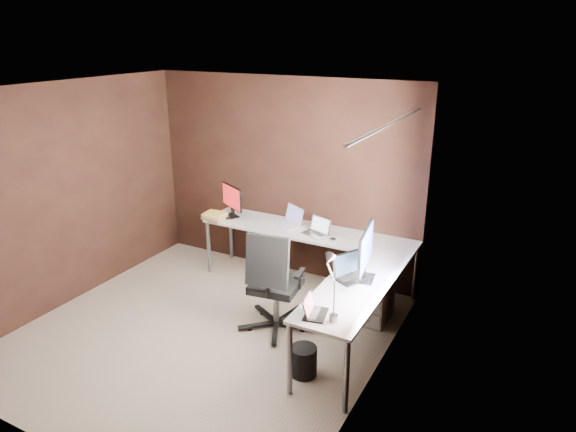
% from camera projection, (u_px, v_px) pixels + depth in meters
% --- Properties ---
extents(room, '(3.60, 3.60, 2.50)m').
position_uv_depth(room, '(229.00, 223.00, 4.86)').
color(room, '#B4A58C').
rests_on(room, ground).
extents(desk, '(2.65, 2.25, 0.73)m').
position_uv_depth(desk, '(319.00, 254.00, 5.65)').
color(desk, white).
rests_on(desk, ground).
extents(drawer_pedestal, '(0.42, 0.50, 0.60)m').
position_uv_depth(drawer_pedestal, '(371.00, 292.00, 5.61)').
color(drawer_pedestal, white).
rests_on(drawer_pedestal, ground).
extents(monitor_left, '(0.43, 0.25, 0.41)m').
position_uv_depth(monitor_left, '(232.00, 199.00, 6.57)').
color(monitor_left, black).
rests_on(monitor_left, desk).
extents(monitor_right, '(0.19, 0.63, 0.52)m').
position_uv_depth(monitor_right, '(366.00, 251.00, 4.86)').
color(monitor_right, black).
rests_on(monitor_right, desk).
extents(laptop_white, '(0.41, 0.37, 0.22)m').
position_uv_depth(laptop_white, '(291.00, 221.00, 6.34)').
color(laptop_white, white).
rests_on(laptop_white, desk).
extents(laptop_silver, '(0.35, 0.30, 0.20)m').
position_uv_depth(laptop_silver, '(317.00, 231.00, 6.04)').
color(laptop_silver, silver).
rests_on(laptop_silver, desk).
extents(laptop_black_big, '(0.38, 0.43, 0.23)m').
position_uv_depth(laptop_black_big, '(351.00, 272.00, 4.98)').
color(laptop_black_big, black).
rests_on(laptop_black_big, desk).
extents(laptop_black_small, '(0.23, 0.28, 0.17)m').
position_uv_depth(laptop_black_small, '(313.00, 311.00, 4.32)').
color(laptop_black_small, black).
rests_on(laptop_black_small, desk).
extents(book_stack, '(0.31, 0.26, 0.09)m').
position_uv_depth(book_stack, '(215.00, 216.00, 6.53)').
color(book_stack, '#A17556').
rests_on(book_stack, desk).
extents(mouse_left, '(0.10, 0.07, 0.03)m').
position_uv_depth(mouse_left, '(227.00, 218.00, 6.52)').
color(mouse_left, black).
rests_on(mouse_left, desk).
extents(mouse_corner, '(0.10, 0.08, 0.03)m').
position_uv_depth(mouse_corner, '(333.00, 239.00, 5.88)').
color(mouse_corner, black).
rests_on(mouse_corner, desk).
extents(desk_lamp, '(0.19, 0.21, 0.56)m').
position_uv_depth(desk_lamp, '(330.00, 278.00, 4.21)').
color(desk_lamp, slate).
rests_on(desk_lamp, desk).
extents(office_chair, '(0.63, 0.63, 1.12)m').
position_uv_depth(office_chair, '(275.00, 301.00, 5.37)').
color(office_chair, black).
rests_on(office_chair, ground).
extents(wastebasket, '(0.25, 0.25, 0.28)m').
position_uv_depth(wastebasket, '(304.00, 361.00, 4.70)').
color(wastebasket, black).
rests_on(wastebasket, ground).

